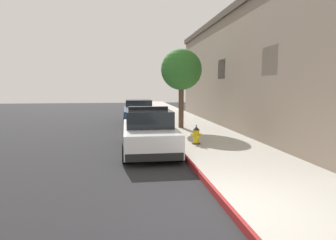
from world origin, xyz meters
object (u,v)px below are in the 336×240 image
Objects in this scene: parked_car_silver_ahead at (138,112)px; fire_hydrant at (196,135)px; street_tree at (181,70)px; police_cruiser at (148,131)px.

fire_hydrant is at bearing -77.45° from parked_car_silver_ahead.
fire_hydrant is 0.18× the size of street_tree.
police_cruiser reaches higher than parked_car_silver_ahead.
street_tree reaches higher than parked_car_silver_ahead.
fire_hydrant is 5.58m from street_tree.
street_tree reaches higher than police_cruiser.
police_cruiser is 8.77m from parked_car_silver_ahead.
street_tree is (0.28, 4.82, 2.79)m from fire_hydrant.
street_tree is at bearing 66.62° from police_cruiser.
parked_car_silver_ahead is (-0.01, 8.77, -0.00)m from police_cruiser.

